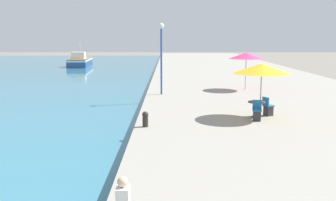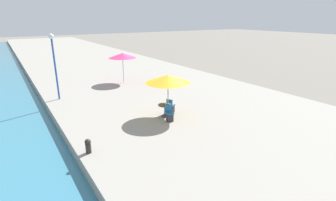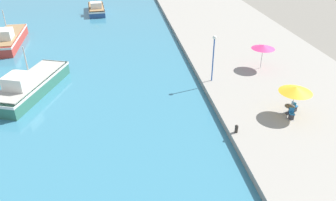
{
  "view_description": "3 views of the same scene",
  "coord_description": "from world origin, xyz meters",
  "px_view_note": "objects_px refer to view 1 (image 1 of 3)",
  "views": [
    {
      "loc": [
        1.42,
        -1.73,
        4.33
      ],
      "look_at": [
        1.5,
        15.35,
        1.38
      ],
      "focal_mm": 40.0,
      "sensor_mm": 36.0,
      "label": 1
    },
    {
      "loc": [
        -2.09,
        3.13,
        6.24
      ],
      "look_at": [
        5.69,
        15.29,
        1.58
      ],
      "focal_mm": 28.0,
      "sensor_mm": 36.0,
      "label": 2
    },
    {
      "loc": [
        -7.56,
        -5.6,
        14.67
      ],
      "look_at": [
        -4.0,
        18.0,
        1.18
      ],
      "focal_mm": 35.0,
      "sensor_mm": 36.0,
      "label": 3
    }
  ],
  "objects_px": {
    "cafe_umbrella_white": "(244,56)",
    "cafe_table": "(255,106)",
    "lamppost": "(159,46)",
    "cafe_chair_right": "(255,113)",
    "fishing_boat_far": "(78,61)",
    "cafe_umbrella_pink": "(260,69)",
    "mooring_bollard": "(143,119)",
    "cafe_chair_left": "(266,109)"
  },
  "relations": [
    {
      "from": "cafe_umbrella_white",
      "to": "cafe_table",
      "type": "height_order",
      "value": "cafe_umbrella_white"
    },
    {
      "from": "cafe_table",
      "to": "lamppost",
      "type": "xyz_separation_m",
      "value": [
        -4.56,
        6.98,
        2.56
      ]
    },
    {
      "from": "cafe_table",
      "to": "cafe_chair_right",
      "type": "relative_size",
      "value": 0.88
    },
    {
      "from": "fishing_boat_far",
      "to": "cafe_chair_right",
      "type": "xyz_separation_m",
      "value": [
        16.7,
        -37.73,
        0.15
      ]
    },
    {
      "from": "fishing_boat_far",
      "to": "cafe_umbrella_white",
      "type": "height_order",
      "value": "fishing_boat_far"
    },
    {
      "from": "cafe_umbrella_pink",
      "to": "fishing_boat_far",
      "type": "bearing_deg",
      "value": 114.58
    },
    {
      "from": "cafe_chair_right",
      "to": "lamppost",
      "type": "height_order",
      "value": "lamppost"
    },
    {
      "from": "cafe_table",
      "to": "cafe_umbrella_pink",
      "type": "bearing_deg",
      "value": -37.8
    },
    {
      "from": "cafe_umbrella_white",
      "to": "mooring_bollard",
      "type": "bearing_deg",
      "value": -120.28
    },
    {
      "from": "cafe_umbrella_pink",
      "to": "cafe_table",
      "type": "bearing_deg",
      "value": 142.2
    },
    {
      "from": "mooring_bollard",
      "to": "fishing_boat_far",
      "type": "bearing_deg",
      "value": 106.83
    },
    {
      "from": "mooring_bollard",
      "to": "cafe_chair_left",
      "type": "bearing_deg",
      "value": 21.23
    },
    {
      "from": "cafe_umbrella_white",
      "to": "cafe_table",
      "type": "distance_m",
      "value": 9.4
    },
    {
      "from": "cafe_table",
      "to": "lamppost",
      "type": "distance_m",
      "value": 8.72
    },
    {
      "from": "cafe_chair_right",
      "to": "mooring_bollard",
      "type": "height_order",
      "value": "cafe_chair_right"
    },
    {
      "from": "mooring_bollard",
      "to": "cafe_chair_right",
      "type": "bearing_deg",
      "value": 13.28
    },
    {
      "from": "cafe_umbrella_pink",
      "to": "cafe_table",
      "type": "height_order",
      "value": "cafe_umbrella_pink"
    },
    {
      "from": "fishing_boat_far",
      "to": "cafe_chair_left",
      "type": "relative_size",
      "value": 8.8
    },
    {
      "from": "cafe_chair_right",
      "to": "cafe_umbrella_pink",
      "type": "bearing_deg",
      "value": -104.18
    },
    {
      "from": "cafe_table",
      "to": "cafe_chair_right",
      "type": "bearing_deg",
      "value": -101.08
    },
    {
      "from": "cafe_chair_left",
      "to": "mooring_bollard",
      "type": "distance_m",
      "value": 6.13
    },
    {
      "from": "cafe_chair_left",
      "to": "cafe_chair_right",
      "type": "distance_m",
      "value": 1.31
    },
    {
      "from": "cafe_table",
      "to": "cafe_chair_left",
      "type": "relative_size",
      "value": 0.88
    },
    {
      "from": "fishing_boat_far",
      "to": "cafe_table",
      "type": "distance_m",
      "value": 40.67
    },
    {
      "from": "fishing_boat_far",
      "to": "cafe_table",
      "type": "relative_size",
      "value": 10.01
    },
    {
      "from": "fishing_boat_far",
      "to": "cafe_umbrella_pink",
      "type": "distance_m",
      "value": 40.88
    },
    {
      "from": "cafe_umbrella_white",
      "to": "cafe_chair_right",
      "type": "xyz_separation_m",
      "value": [
        -1.48,
        -9.82,
        -2.07
      ]
    },
    {
      "from": "cafe_umbrella_white",
      "to": "cafe_table",
      "type": "xyz_separation_m",
      "value": [
        -1.34,
        -9.11,
        -1.86
      ]
    },
    {
      "from": "lamppost",
      "to": "cafe_chair_left",
      "type": "bearing_deg",
      "value": -51.95
    },
    {
      "from": "cafe_table",
      "to": "cafe_chair_right",
      "type": "height_order",
      "value": "cafe_chair_right"
    },
    {
      "from": "cafe_chair_right",
      "to": "lamppost",
      "type": "distance_m",
      "value": 9.29
    },
    {
      "from": "cafe_chair_right",
      "to": "mooring_bollard",
      "type": "xyz_separation_m",
      "value": [
        -4.94,
        -1.17,
        0.02
      ]
    },
    {
      "from": "cafe_umbrella_pink",
      "to": "cafe_umbrella_white",
      "type": "distance_m",
      "value": 9.3
    },
    {
      "from": "fishing_boat_far",
      "to": "lamppost",
      "type": "height_order",
      "value": "lamppost"
    },
    {
      "from": "cafe_table",
      "to": "mooring_bollard",
      "type": "relative_size",
      "value": 1.22
    },
    {
      "from": "cafe_umbrella_pink",
      "to": "cafe_umbrella_white",
      "type": "relative_size",
      "value": 0.99
    },
    {
      "from": "mooring_bollard",
      "to": "cafe_table",
      "type": "bearing_deg",
      "value": 20.27
    },
    {
      "from": "lamppost",
      "to": "mooring_bollard",
      "type": "bearing_deg",
      "value": -93.37
    },
    {
      "from": "cafe_umbrella_pink",
      "to": "mooring_bollard",
      "type": "xyz_separation_m",
      "value": [
        -5.22,
        -1.76,
        -1.94
      ]
    },
    {
      "from": "cafe_table",
      "to": "cafe_chair_left",
      "type": "bearing_deg",
      "value": 28.43
    },
    {
      "from": "cafe_umbrella_pink",
      "to": "mooring_bollard",
      "type": "height_order",
      "value": "cafe_umbrella_pink"
    },
    {
      "from": "cafe_chair_left",
      "to": "cafe_chair_right",
      "type": "xyz_separation_m",
      "value": [
        -0.77,
        -1.05,
        0.0
      ]
    }
  ]
}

